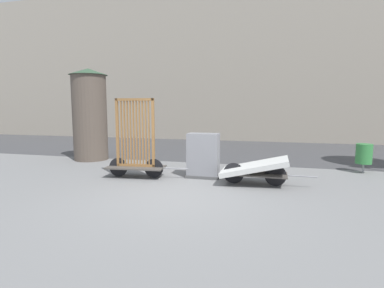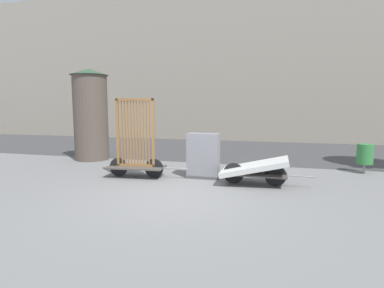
{
  "view_description": "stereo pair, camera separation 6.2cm",
  "coord_description": "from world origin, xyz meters",
  "px_view_note": "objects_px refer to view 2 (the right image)",
  "views": [
    {
      "loc": [
        2.02,
        -6.15,
        1.97
      ],
      "look_at": [
        0.0,
        1.52,
        1.0
      ],
      "focal_mm": 28.0,
      "sensor_mm": 36.0,
      "label": 1
    },
    {
      "loc": [
        2.08,
        -6.14,
        1.97
      ],
      "look_at": [
        0.0,
        1.52,
        1.0
      ],
      "focal_mm": 28.0,
      "sensor_mm": 36.0,
      "label": 2
    }
  ],
  "objects_px": {
    "bike_cart_with_bedframe": "(136,151)",
    "advertising_column": "(91,114)",
    "bike_cart_with_mattress": "(254,168)",
    "utility_cabinet": "(203,157)",
    "trash_bin": "(365,154)"
  },
  "relations": [
    {
      "from": "bike_cart_with_bedframe",
      "to": "advertising_column",
      "type": "distance_m",
      "value": 3.83
    },
    {
      "from": "advertising_column",
      "to": "bike_cart_with_bedframe",
      "type": "bearing_deg",
      "value": -37.72
    },
    {
      "from": "bike_cart_with_mattress",
      "to": "utility_cabinet",
      "type": "relative_size",
      "value": 1.88
    },
    {
      "from": "bike_cart_with_mattress",
      "to": "advertising_column",
      "type": "bearing_deg",
      "value": 160.82
    },
    {
      "from": "utility_cabinet",
      "to": "bike_cart_with_mattress",
      "type": "bearing_deg",
      "value": -17.99
    },
    {
      "from": "bike_cart_with_mattress",
      "to": "trash_bin",
      "type": "xyz_separation_m",
      "value": [
        3.12,
        2.27,
        0.16
      ]
    },
    {
      "from": "bike_cart_with_bedframe",
      "to": "advertising_column",
      "type": "xyz_separation_m",
      "value": [
        -2.93,
        2.27,
        0.97
      ]
    },
    {
      "from": "trash_bin",
      "to": "advertising_column",
      "type": "xyz_separation_m",
      "value": [
        -9.34,
        -0.0,
        1.15
      ]
    },
    {
      "from": "utility_cabinet",
      "to": "bike_cart_with_bedframe",
      "type": "bearing_deg",
      "value": -165.76
    },
    {
      "from": "utility_cabinet",
      "to": "trash_bin",
      "type": "height_order",
      "value": "utility_cabinet"
    },
    {
      "from": "bike_cart_with_bedframe",
      "to": "bike_cart_with_mattress",
      "type": "xyz_separation_m",
      "value": [
        3.3,
        -0.0,
        -0.33
      ]
    },
    {
      "from": "bike_cart_with_bedframe",
      "to": "utility_cabinet",
      "type": "bearing_deg",
      "value": 8.87
    },
    {
      "from": "bike_cart_with_bedframe",
      "to": "utility_cabinet",
      "type": "distance_m",
      "value": 1.92
    },
    {
      "from": "bike_cart_with_mattress",
      "to": "advertising_column",
      "type": "distance_m",
      "value": 6.75
    },
    {
      "from": "bike_cart_with_mattress",
      "to": "bike_cart_with_bedframe",
      "type": "bearing_deg",
      "value": -179.19
    }
  ]
}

